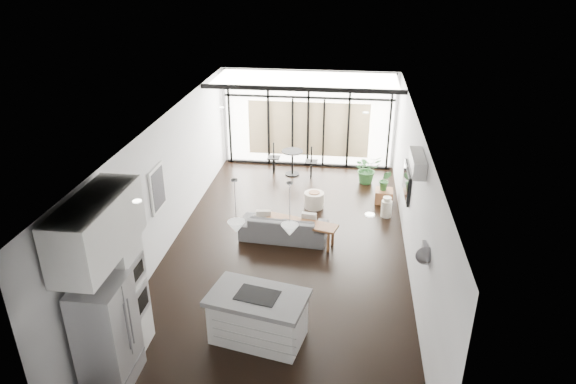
% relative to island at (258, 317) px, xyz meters
% --- Properties ---
extents(floor, '(5.00, 10.00, 0.00)m').
position_rel_island_xyz_m(floor, '(0.10, 2.71, -0.42)').
color(floor, black).
rests_on(floor, ground).
extents(ceiling, '(5.00, 10.00, 0.00)m').
position_rel_island_xyz_m(ceiling, '(0.10, 2.71, 2.38)').
color(ceiling, silver).
rests_on(ceiling, ground).
extents(wall_left, '(0.02, 10.00, 2.80)m').
position_rel_island_xyz_m(wall_left, '(-2.40, 2.71, 0.98)').
color(wall_left, silver).
rests_on(wall_left, ground).
extents(wall_right, '(0.02, 10.00, 2.80)m').
position_rel_island_xyz_m(wall_right, '(2.60, 2.71, 0.98)').
color(wall_right, silver).
rests_on(wall_right, ground).
extents(wall_back, '(5.00, 0.02, 2.80)m').
position_rel_island_xyz_m(wall_back, '(0.10, 7.71, 0.98)').
color(wall_back, silver).
rests_on(wall_back, ground).
extents(wall_front, '(5.00, 0.02, 2.80)m').
position_rel_island_xyz_m(wall_front, '(0.10, -2.29, 0.98)').
color(wall_front, silver).
rests_on(wall_front, ground).
extents(glazing, '(5.00, 0.20, 2.80)m').
position_rel_island_xyz_m(glazing, '(0.10, 7.59, 0.98)').
color(glazing, black).
rests_on(glazing, ground).
extents(skylight, '(4.70, 1.90, 0.06)m').
position_rel_island_xyz_m(skylight, '(0.10, 6.71, 2.35)').
color(skylight, silver).
rests_on(skylight, ceiling).
extents(neighbour_building, '(3.50, 0.02, 1.60)m').
position_rel_island_xyz_m(neighbour_building, '(0.10, 7.66, 0.68)').
color(neighbour_building, beige).
rests_on(neighbour_building, ground).
extents(island, '(1.70, 1.21, 0.84)m').
position_rel_island_xyz_m(island, '(0.00, 0.00, 0.00)').
color(island, silver).
rests_on(island, floor).
extents(cooktop, '(0.74, 0.57, 0.01)m').
position_rel_island_xyz_m(cooktop, '(0.00, 0.00, 0.43)').
color(cooktop, black).
rests_on(cooktop, island).
extents(fridge, '(0.65, 0.81, 1.68)m').
position_rel_island_xyz_m(fridge, '(-1.95, -1.14, 0.42)').
color(fridge, '#A1A0A5').
rests_on(fridge, floor).
extents(appliance_column, '(0.62, 0.65, 2.42)m').
position_rel_island_xyz_m(appliance_column, '(-2.03, -0.44, 0.79)').
color(appliance_column, silver).
rests_on(appliance_column, floor).
extents(upper_cabinets, '(0.62, 1.75, 0.86)m').
position_rel_island_xyz_m(upper_cabinets, '(-2.02, -0.79, 1.93)').
color(upper_cabinets, silver).
rests_on(upper_cabinets, wall_left).
extents(pendant_left, '(0.26, 0.26, 0.18)m').
position_rel_island_xyz_m(pendant_left, '(-0.30, 0.06, 1.60)').
color(pendant_left, silver).
rests_on(pendant_left, ceiling).
extents(pendant_right, '(0.26, 0.26, 0.18)m').
position_rel_island_xyz_m(pendant_right, '(0.50, 0.06, 1.60)').
color(pendant_right, silver).
rests_on(pendant_right, ceiling).
extents(sofa, '(1.92, 0.68, 0.74)m').
position_rel_island_xyz_m(sofa, '(-0.03, 3.28, -0.05)').
color(sofa, '#454648').
rests_on(sofa, floor).
extents(console_bench, '(1.61, 0.79, 0.50)m').
position_rel_island_xyz_m(console_bench, '(0.38, 3.14, -0.17)').
color(console_bench, brown).
rests_on(console_bench, floor).
extents(pouf, '(0.52, 0.52, 0.39)m').
position_rel_island_xyz_m(pouf, '(0.51, 4.87, -0.23)').
color(pouf, beige).
rests_on(pouf, floor).
extents(crate, '(0.46, 0.46, 0.33)m').
position_rel_island_xyz_m(crate, '(2.24, 5.38, -0.26)').
color(crate, brown).
rests_on(crate, floor).
extents(plant_tall, '(1.00, 1.04, 0.63)m').
position_rel_island_xyz_m(plant_tall, '(1.82, 6.55, -0.11)').
color(plant_tall, '#2A602B').
rests_on(plant_tall, floor).
extents(plant_crate, '(0.35, 0.56, 0.24)m').
position_rel_island_xyz_m(plant_crate, '(2.24, 5.38, 0.03)').
color(plant_crate, '#2A602B').
rests_on(plant_crate, crate).
extents(milk_can, '(0.27, 0.27, 0.50)m').
position_rel_island_xyz_m(milk_can, '(2.26, 4.60, -0.17)').
color(milk_can, silver).
rests_on(milk_can, floor).
extents(bistro_set, '(1.49, 0.79, 0.68)m').
position_rel_island_xyz_m(bistro_set, '(-0.26, 6.85, -0.08)').
color(bistro_set, black).
rests_on(bistro_set, floor).
extents(tv, '(0.05, 1.10, 0.65)m').
position_rel_island_xyz_m(tv, '(2.56, 3.71, 0.88)').
color(tv, black).
rests_on(tv, wall_right).
extents(ac_unit, '(0.22, 0.90, 0.30)m').
position_rel_island_xyz_m(ac_unit, '(2.48, 1.91, 2.03)').
color(ac_unit, silver).
rests_on(ac_unit, wall_right).
extents(framed_art, '(0.04, 0.70, 0.90)m').
position_rel_island_xyz_m(framed_art, '(-2.37, 2.21, 1.13)').
color(framed_art, black).
rests_on(framed_art, wall_left).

